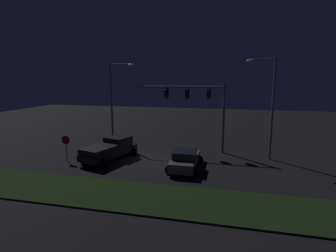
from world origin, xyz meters
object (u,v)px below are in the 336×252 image
car_sedan (185,160)px  pickup_truck (111,148)px  street_lamp_left (116,94)px  street_lamp_right (268,97)px  traffic_signal_gantry (197,100)px  stop_sign (66,143)px

car_sedan → pickup_truck: bearing=81.7°
street_lamp_left → pickup_truck: bearing=-71.7°
street_lamp_right → traffic_signal_gantry: bearing=169.5°
traffic_signal_gantry → stop_sign: traffic_signal_gantry is taller
traffic_signal_gantry → car_sedan: bearing=-92.2°
pickup_truck → traffic_signal_gantry: size_ratio=0.69×
pickup_truck → street_lamp_left: street_lamp_left is taller
traffic_signal_gantry → stop_sign: 12.16m
car_sedan → street_lamp_right: size_ratio=0.51×
traffic_signal_gantry → street_lamp_left: bearing=172.7°
street_lamp_left → car_sedan: bearing=-37.2°
pickup_truck → traffic_signal_gantry: bearing=-42.3°
car_sedan → stop_sign: (-10.00, -0.42, 0.82)m
traffic_signal_gantry → stop_sign: size_ratio=3.73×
street_lamp_right → car_sedan: bearing=-146.1°
car_sedan → street_lamp_left: 11.52m
street_lamp_right → stop_sign: bearing=-164.2°
car_sedan → traffic_signal_gantry: (0.20, 5.30, 4.16)m
street_lamp_left → street_lamp_right: size_ratio=0.99×
car_sedan → street_lamp_right: 8.79m
pickup_truck → street_lamp_left: bearing=33.7°
street_lamp_left → stop_sign: (-1.58, -6.82, -3.74)m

